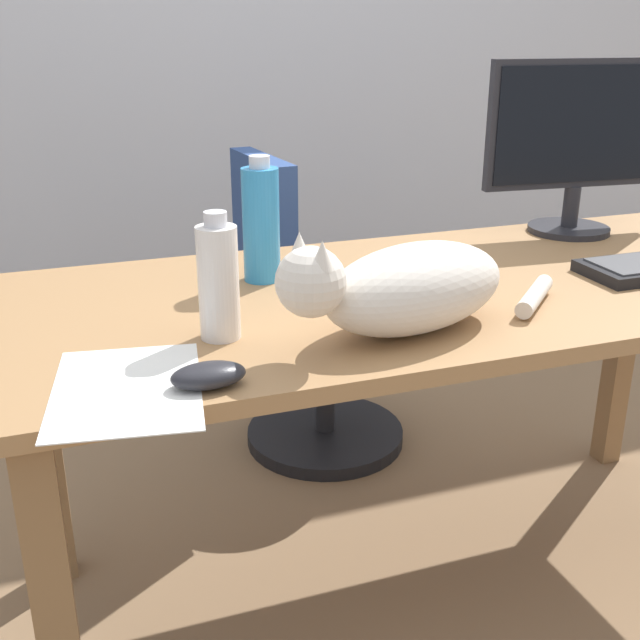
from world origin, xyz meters
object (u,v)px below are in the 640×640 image
Objects in this scene: computer_mouse at (208,375)px; water_bottle at (261,223)px; monitor at (579,140)px; cat at (405,287)px; office_chair at (310,330)px; spray_bottle at (218,281)px.

computer_mouse is 0.44× the size of water_bottle.
monitor is 0.84m from water_bottle.
office_chair is at bearing 81.17° from cat.
cat is 5.43× the size of computer_mouse.
office_chair is 1.50× the size of cat.
water_bottle is 1.18× the size of spray_bottle.
monitor is 2.25× the size of spray_bottle.
office_chair is 3.55× the size of water_bottle.
office_chair reaches higher than computer_mouse.
spray_bottle is (-0.30, 0.08, 0.02)m from cat.
monitor is 0.80× the size of cat.
office_chair is 1.01m from cat.
water_bottle is (-0.83, -0.12, -0.11)m from monitor.
monitor is 1.06m from spray_bottle.
monitor is at bearing -38.58° from office_chair.
water_bottle reaches higher than office_chair.
computer_mouse is at bearing -164.55° from cat.
spray_bottle is at bearing 71.89° from computer_mouse.
monitor is at bearing 21.85° from spray_bottle.
spray_bottle reaches higher than cat.
cat is 2.37× the size of water_bottle.
office_chair is 1.18m from computer_mouse.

